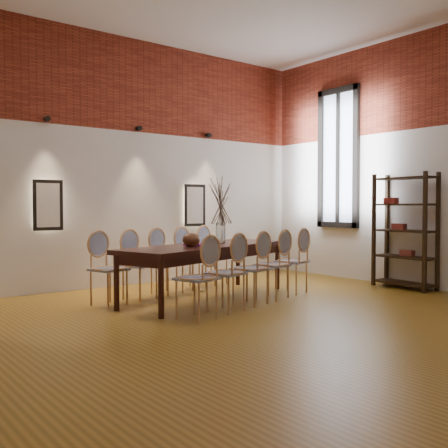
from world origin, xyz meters
TOP-DOWN VIEW (x-y plane):
  - floor at (0.00, 0.00)m, footprint 7.00×7.00m
  - wall_back at (0.00, 3.55)m, footprint 7.00×0.10m
  - wall_right at (3.55, 0.00)m, footprint 0.10×7.00m
  - brick_band_back at (0.00, 3.48)m, footprint 7.00×0.02m
  - brick_band_right at (3.48, 0.00)m, footprint 0.02×7.00m
  - niche_left at (-1.30, 3.45)m, footprint 0.36×0.06m
  - niche_right at (1.30, 3.45)m, footprint 0.36×0.06m
  - spot_fixture_left at (-1.30, 3.42)m, footprint 0.08×0.10m
  - spot_fixture_mid at (0.20, 3.42)m, footprint 0.08×0.10m
  - spot_fixture_right at (1.60, 3.42)m, footprint 0.08×0.10m
  - window_glass at (3.46, 2.00)m, footprint 0.02×0.78m
  - window_frame at (3.44, 2.00)m, footprint 0.08×0.90m
  - window_mullion at (3.44, 2.00)m, footprint 0.06×0.06m
  - dining_table at (0.29, 1.69)m, footprint 2.94×1.65m
  - chair_near_a at (-0.58, 0.67)m, footprint 0.55×0.55m
  - chair_near_b at (-0.04, 0.83)m, footprint 0.55×0.55m
  - chair_near_c at (0.50, 0.99)m, footprint 0.55×0.55m
  - chair_near_d at (1.03, 1.14)m, footprint 0.55×0.55m
  - chair_near_e at (1.57, 1.30)m, footprint 0.55×0.55m
  - chair_far_a at (-0.99, 2.08)m, footprint 0.55×0.55m
  - chair_far_b at (-0.45, 2.23)m, footprint 0.55×0.55m
  - chair_far_c at (0.09, 2.39)m, footprint 0.55×0.55m
  - chair_far_d at (0.63, 2.54)m, footprint 0.55×0.55m
  - chair_far_e at (1.16, 2.70)m, footprint 0.55×0.55m
  - vase at (0.62, 1.78)m, footprint 0.14×0.14m
  - dried_branches at (0.62, 1.78)m, footprint 0.50×0.50m
  - bowl at (-0.06, 1.53)m, footprint 0.24×0.24m
  - book at (0.05, 1.62)m, footprint 0.30×0.25m
  - shelving_rack at (3.28, 0.53)m, footprint 0.45×1.02m

SIDE VIEW (x-z plane):
  - floor at x=0.00m, z-range -0.02..0.00m
  - dining_table at x=0.29m, z-range 0.00..0.75m
  - chair_near_a at x=-0.58m, z-range 0.00..0.94m
  - chair_near_b at x=-0.04m, z-range 0.00..0.94m
  - chair_near_c at x=0.50m, z-range 0.00..0.94m
  - chair_near_d at x=1.03m, z-range 0.00..0.94m
  - chair_near_e at x=1.57m, z-range 0.00..0.94m
  - chair_far_a at x=-0.99m, z-range 0.00..0.94m
  - chair_far_b at x=-0.45m, z-range 0.00..0.94m
  - chair_far_c at x=0.09m, z-range 0.00..0.94m
  - chair_far_d at x=0.63m, z-range 0.00..0.94m
  - chair_far_e at x=1.16m, z-range 0.00..0.94m
  - book at x=0.05m, z-range 0.75..0.78m
  - bowl at x=-0.06m, z-range 0.75..0.93m
  - vase at x=0.62m, z-range 0.75..1.05m
  - shelving_rack at x=3.28m, z-range 0.00..1.80m
  - niche_left at x=-1.30m, z-range 0.97..1.63m
  - niche_right at x=1.30m, z-range 0.97..1.63m
  - dried_branches at x=0.62m, z-range 1.00..1.70m
  - wall_back at x=0.00m, z-range 0.00..4.00m
  - wall_right at x=3.55m, z-range 0.00..4.00m
  - window_glass at x=3.46m, z-range 0.96..3.34m
  - window_frame at x=3.44m, z-range 0.90..3.40m
  - window_mullion at x=3.44m, z-range 0.95..3.35m
  - spot_fixture_left at x=-1.30m, z-range 2.51..2.59m
  - spot_fixture_mid at x=0.20m, z-range 2.51..2.59m
  - spot_fixture_right at x=1.60m, z-range 2.51..2.59m
  - brick_band_back at x=0.00m, z-range 2.50..4.00m
  - brick_band_right at x=3.48m, z-range 2.50..4.00m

